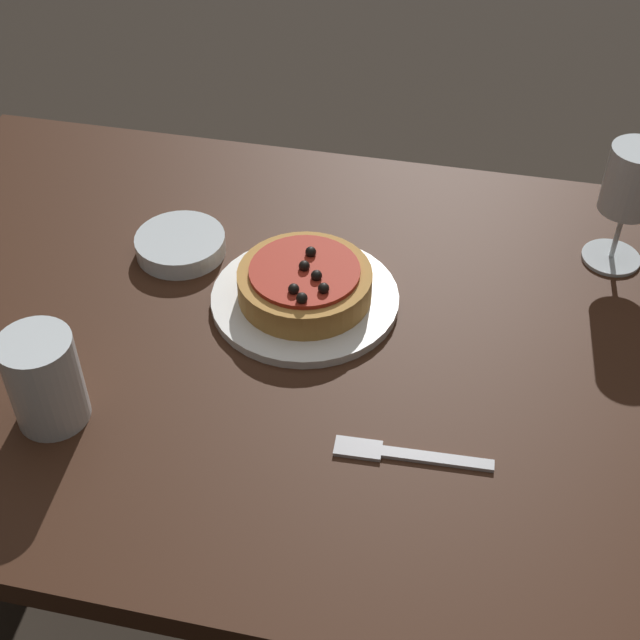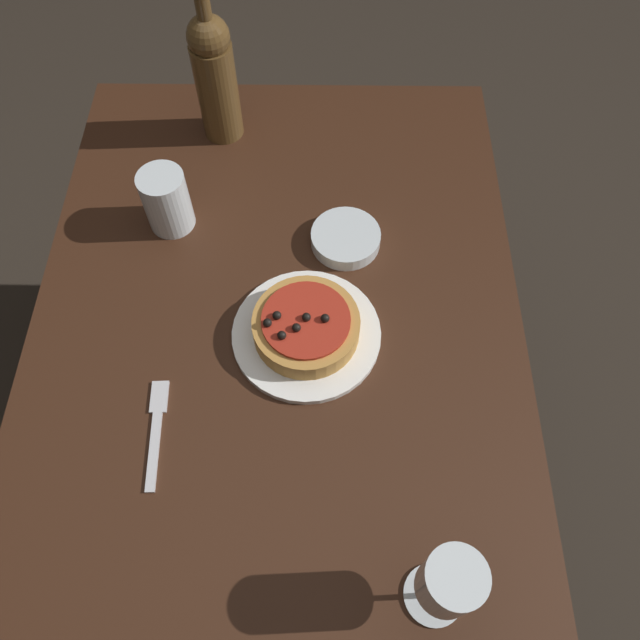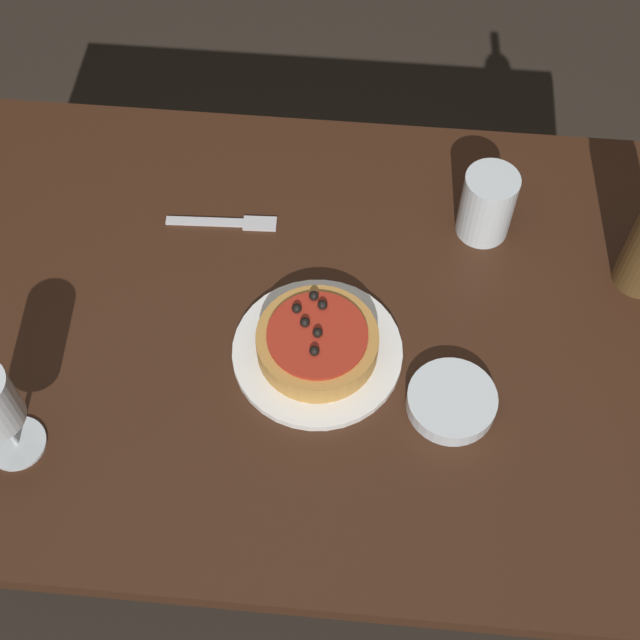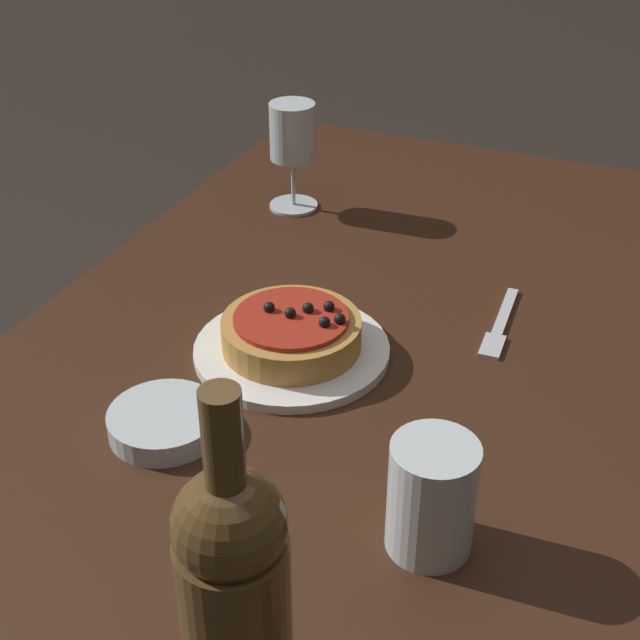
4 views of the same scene
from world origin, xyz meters
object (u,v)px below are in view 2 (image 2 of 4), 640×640
pizza (306,326)px  side_bowl (346,238)px  dinner_plate (306,334)px  dining_table (277,401)px  wine_glass (449,583)px  fork (156,427)px  wine_bottle (215,75)px  water_cup (167,201)px

pizza → side_bowl: pizza is taller
dinner_plate → side_bowl: side_bowl is taller
dining_table → wine_glass: size_ratio=7.86×
dinner_plate → fork: size_ratio=1.39×
wine_glass → dinner_plate: bearing=24.3°
side_bowl → wine_bottle: bearing=40.9°
wine_bottle → water_cup: wine_bottle is taller
wine_bottle → water_cup: size_ratio=2.74×
pizza → wine_bottle: (0.46, 0.17, 0.10)m
side_bowl → dinner_plate: bearing=161.1°
side_bowl → fork: size_ratio=0.71×
fork → dinner_plate: bearing=-57.1°
wine_bottle → fork: 0.64m
wine_glass → side_bowl: (0.57, 0.11, -0.11)m
pizza → wine_glass: bearing=-155.6°
water_cup → fork: bearing=-176.2°
dining_table → fork: bearing=115.1°
dinner_plate → fork: dinner_plate is taller
wine_glass → fork: wine_glass is taller
dining_table → wine_bottle: 0.60m
dining_table → wine_bottle: bearing=12.9°
dining_table → wine_glass: (-0.31, -0.22, 0.21)m
dining_table → pizza: (0.08, -0.05, 0.12)m
wine_glass → water_cup: size_ratio=1.50×
water_cup → pizza: bearing=-133.3°
pizza → side_bowl: 0.20m
water_cup → fork: (-0.39, -0.03, -0.06)m
dinner_plate → side_bowl: bearing=-18.9°
dining_table → water_cup: size_ratio=11.78×
dinner_plate → water_cup: (0.23, 0.25, 0.05)m
dining_table → fork: fork is taller
dinner_plate → pizza: bearing=115.3°
dinner_plate → water_cup: bearing=46.7°
wine_glass → fork: 0.47m
water_cup → fork: size_ratio=0.67×
dinner_plate → dining_table: bearing=147.4°
dinner_plate → water_cup: size_ratio=2.08×
dining_table → side_bowl: size_ratio=11.14×
dinner_plate → wine_glass: size_ratio=1.39×
wine_glass → fork: bearing=60.1°
wine_bottle → side_bowl: (-0.28, -0.24, -0.12)m
wine_bottle → fork: size_ratio=1.83×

